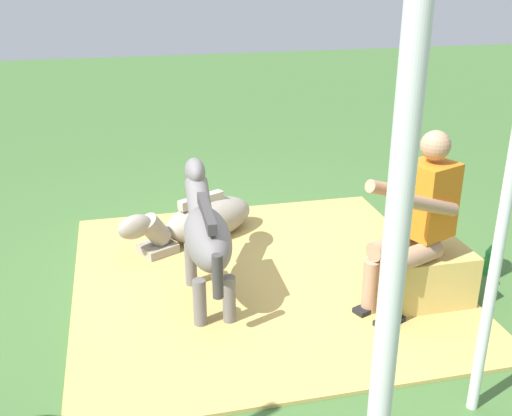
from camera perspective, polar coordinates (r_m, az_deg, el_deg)
The scene contains 8 objects.
ground_plane at distance 4.77m, azimuth -1.96°, elevation -6.81°, with size 24.00×24.00×0.00m, color #426B33.
hay_patch at distance 4.78m, azimuth 0.50°, elevation -6.58°, with size 2.85×2.89×0.02m, color tan.
hay_bale at distance 4.56m, azimuth 15.69°, elevation -6.23°, with size 0.61×0.41×0.41m, color tan.
person_seated at distance 4.25m, azimuth 14.83°, elevation -0.90°, with size 0.72×0.57×1.29m.
pony_standing at distance 4.31m, azimuth -4.73°, elevation -2.31°, with size 0.34×1.35×0.89m.
pony_lying at distance 5.36m, azimuth -5.27°, elevation -1.21°, with size 1.31×0.87×0.42m.
soda_bottle at distance 5.14m, azimuth 21.00°, elevation -4.58°, with size 0.07×0.07×0.26m.
tent_pole_left at distance 3.18m, azimuth 22.39°, elevation 0.36°, with size 0.06×0.06×2.46m, color silver.
Camera 1 is at (0.78, 4.09, 2.33)m, focal length 42.66 mm.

